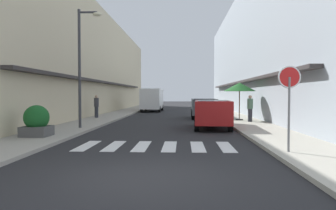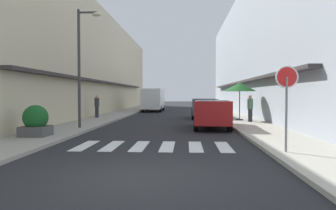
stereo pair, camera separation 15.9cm
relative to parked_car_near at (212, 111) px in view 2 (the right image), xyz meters
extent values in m
plane|color=#232326|center=(-2.45, 10.14, -0.92)|extent=(109.87, 109.87, 0.00)
cube|color=#9E998E|center=(-7.18, 10.14, -0.86)|extent=(2.47, 69.92, 0.12)
cube|color=#ADA899|center=(2.28, 10.14, -0.86)|extent=(2.47, 69.92, 0.12)
cube|color=beige|center=(-10.91, 11.64, 3.67)|extent=(5.00, 46.95, 9.19)
cube|color=#332D2D|center=(-8.16, 11.64, 1.88)|extent=(0.50, 32.86, 0.16)
cube|color=#939EA8|center=(6.02, 11.64, 4.59)|extent=(5.00, 46.95, 11.03)
cube|color=#332D2D|center=(3.27, 11.64, 1.88)|extent=(0.50, 32.86, 0.16)
cube|color=silver|center=(-4.82, -5.74, -0.92)|extent=(0.45, 2.20, 0.01)
cube|color=silver|center=(-3.87, -5.74, -0.92)|extent=(0.45, 2.20, 0.01)
cube|color=silver|center=(-2.92, -5.74, -0.92)|extent=(0.45, 2.20, 0.01)
cube|color=silver|center=(-1.97, -5.74, -0.92)|extent=(0.45, 2.20, 0.01)
cube|color=silver|center=(-1.02, -5.74, -0.92)|extent=(0.45, 2.20, 0.01)
cube|color=silver|center=(-0.07, -5.74, -0.92)|extent=(0.45, 2.20, 0.01)
cube|color=maroon|center=(0.00, 0.04, -0.04)|extent=(1.95, 4.20, 1.13)
cube|color=black|center=(0.00, -0.17, 0.27)|extent=(1.58, 2.38, 0.56)
cylinder|color=black|center=(-0.73, 1.43, -0.60)|extent=(0.25, 0.65, 0.64)
cylinder|color=black|center=(0.86, 1.36, -0.60)|extent=(0.25, 0.65, 0.64)
cylinder|color=black|center=(-0.86, -1.28, -0.60)|extent=(0.25, 0.65, 0.64)
cylinder|color=black|center=(0.73, -1.36, -0.60)|extent=(0.25, 0.65, 0.64)
cube|color=#4C5156|center=(0.00, 6.96, -0.04)|extent=(1.79, 4.03, 1.13)
cube|color=black|center=(0.00, 6.76, 0.27)|extent=(1.50, 2.26, 0.56)
cylinder|color=black|center=(-0.78, 8.29, -0.60)|extent=(0.23, 0.64, 0.64)
cylinder|color=black|center=(0.81, 8.28, -0.60)|extent=(0.23, 0.64, 0.64)
cylinder|color=black|center=(-0.81, 5.65, -0.60)|extent=(0.23, 0.64, 0.64)
cylinder|color=black|center=(0.78, 5.63, -0.60)|extent=(0.23, 0.64, 0.64)
cube|color=silver|center=(-4.74, 16.57, 0.41)|extent=(2.01, 5.42, 2.03)
cube|color=black|center=(-4.74, 16.30, 1.17)|extent=(1.67, 3.04, 0.56)
cylinder|color=black|center=(-5.62, 18.36, -0.60)|extent=(0.23, 0.64, 0.64)
cylinder|color=black|center=(-3.83, 18.34, -0.60)|extent=(0.23, 0.64, 0.64)
cylinder|color=black|center=(-5.66, 14.80, -0.60)|extent=(0.23, 0.64, 0.64)
cylinder|color=black|center=(-3.87, 14.78, -0.60)|extent=(0.23, 0.64, 0.64)
cylinder|color=slate|center=(1.51, -7.22, 0.27)|extent=(0.07, 0.07, 2.14)
cylinder|color=red|center=(1.51, -7.22, 1.34)|extent=(0.64, 0.03, 0.64)
torus|color=white|center=(1.51, -7.22, 1.34)|extent=(0.65, 0.05, 0.65)
cylinder|color=#38383D|center=(-6.64, -0.99, 2.12)|extent=(0.14, 0.14, 5.84)
cylinder|color=#38383D|center=(-6.19, -0.99, 4.88)|extent=(0.90, 0.10, 0.10)
ellipsoid|color=beige|center=(-5.74, -0.99, 4.78)|extent=(0.44, 0.28, 0.20)
cylinder|color=#262626|center=(2.12, 4.11, -0.77)|extent=(0.48, 0.48, 0.06)
cylinder|color=#4C3823|center=(2.12, 4.11, 0.27)|extent=(0.06, 0.06, 2.14)
cone|color=#19511E|center=(2.12, 4.11, 1.34)|extent=(2.07, 2.07, 0.55)
cube|color=#4C4C4C|center=(-7.30, -4.24, -0.60)|extent=(1.02, 1.02, 0.40)
sphere|color=#195623|center=(-7.30, -4.24, -0.06)|extent=(0.98, 0.98, 0.98)
cylinder|color=#282B33|center=(-7.70, 5.80, -0.41)|extent=(0.26, 0.26, 0.78)
cylinder|color=#333338|center=(-7.70, 5.80, 0.29)|extent=(0.34, 0.34, 0.62)
sphere|color=tan|center=(-7.70, 5.80, 0.71)|extent=(0.21, 0.21, 0.21)
cylinder|color=#282B33|center=(2.55, 2.94, -0.41)|extent=(0.26, 0.26, 0.78)
cylinder|color=#4C7259|center=(2.55, 2.94, 0.29)|extent=(0.34, 0.34, 0.62)
sphere|color=tan|center=(2.55, 2.94, 0.70)|extent=(0.21, 0.21, 0.21)
camera|label=1|loc=(-1.52, -16.36, 0.85)|focal=33.67mm
camera|label=2|loc=(-1.36, -16.36, 0.85)|focal=33.67mm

